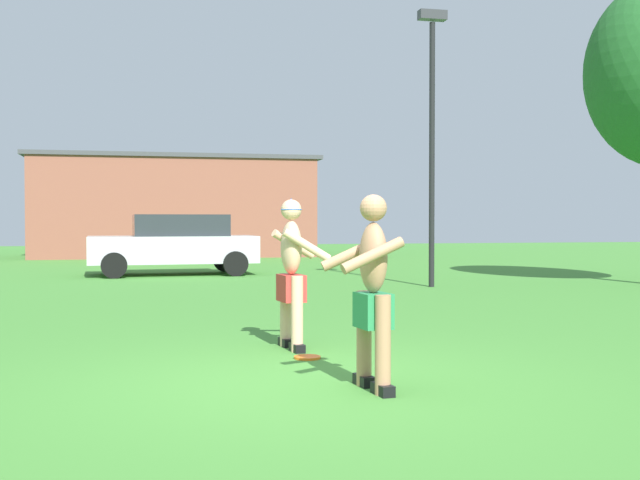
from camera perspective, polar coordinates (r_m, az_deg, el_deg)
ground_plane at (r=6.93m, az=-1.49°, el=-10.40°), size 80.00×80.00×0.00m
player_with_cap at (r=8.67m, az=-2.05°, el=-1.96°), size 0.60×0.72×1.66m
player_in_green at (r=6.57m, az=3.82°, el=-3.52°), size 0.61×0.66×1.64m
frisbee at (r=8.16m, az=-0.93°, el=-8.50°), size 0.28×0.28×0.03m
car_silver_near_post at (r=20.92m, az=-10.47°, el=-0.25°), size 4.38×2.18×1.58m
lamp_post at (r=17.14m, az=8.12°, el=8.70°), size 0.60×0.24×5.89m
outbuilding_behind_lot at (r=32.07m, az=-10.49°, el=2.41°), size 11.21×4.48×3.98m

